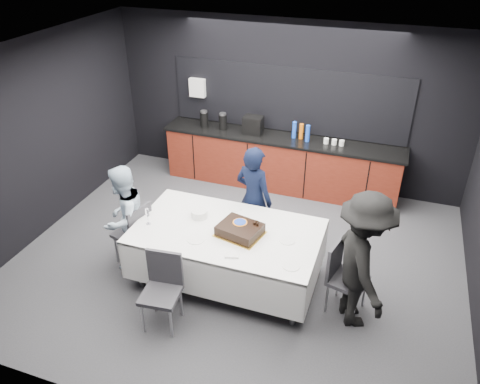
% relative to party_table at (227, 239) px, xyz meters
% --- Properties ---
extents(ground, '(6.00, 6.00, 0.00)m').
position_rel_party_table_xyz_m(ground, '(0.00, 0.40, -0.64)').
color(ground, '#3F3F44').
rests_on(ground, ground).
extents(room_shell, '(6.04, 5.04, 2.82)m').
position_rel_party_table_xyz_m(room_shell, '(0.00, 0.40, 1.22)').
color(room_shell, white).
rests_on(room_shell, ground).
extents(kitchenette, '(4.10, 0.64, 2.05)m').
position_rel_party_table_xyz_m(kitchenette, '(-0.02, 2.62, -0.10)').
color(kitchenette, '#58190E').
rests_on(kitchenette, ground).
extents(party_table, '(2.32, 1.32, 0.78)m').
position_rel_party_table_xyz_m(party_table, '(0.00, 0.00, 0.00)').
color(party_table, '#99999E').
rests_on(party_table, ground).
extents(cake_assembly, '(0.62, 0.54, 0.17)m').
position_rel_party_table_xyz_m(cake_assembly, '(0.18, -0.03, 0.21)').
color(cake_assembly, gold).
rests_on(cake_assembly, party_table).
extents(plate_stack, '(0.21, 0.21, 0.10)m').
position_rel_party_table_xyz_m(plate_stack, '(-0.44, 0.16, 0.19)').
color(plate_stack, white).
rests_on(plate_stack, party_table).
extents(loose_plate_near, '(0.22, 0.22, 0.01)m').
position_rel_party_table_xyz_m(loose_plate_near, '(-0.28, -0.31, 0.14)').
color(loose_plate_near, white).
rests_on(loose_plate_near, party_table).
extents(loose_plate_right_a, '(0.19, 0.19, 0.01)m').
position_rel_party_table_xyz_m(loose_plate_right_a, '(0.76, 0.04, 0.14)').
color(loose_plate_right_a, white).
rests_on(loose_plate_right_a, party_table).
extents(loose_plate_right_b, '(0.20, 0.20, 0.01)m').
position_rel_party_table_xyz_m(loose_plate_right_b, '(0.92, -0.41, 0.14)').
color(loose_plate_right_b, white).
rests_on(loose_plate_right_b, party_table).
extents(loose_plate_far, '(0.18, 0.18, 0.01)m').
position_rel_party_table_xyz_m(loose_plate_far, '(-0.07, 0.51, 0.14)').
color(loose_plate_far, white).
rests_on(loose_plate_far, party_table).
extents(fork_pile, '(0.18, 0.14, 0.02)m').
position_rel_party_table_xyz_m(fork_pile, '(0.24, -0.46, 0.15)').
color(fork_pile, white).
rests_on(fork_pile, party_table).
extents(champagne_flute, '(0.06, 0.06, 0.22)m').
position_rel_party_table_xyz_m(champagne_flute, '(-0.99, -0.20, 0.30)').
color(champagne_flute, white).
rests_on(champagne_flute, party_table).
extents(chair_left, '(0.51, 0.51, 0.92)m').
position_rel_party_table_xyz_m(chair_left, '(-1.27, -0.08, -0.11)').
color(chair_left, '#303035').
rests_on(chair_left, ground).
extents(chair_right, '(0.51, 0.51, 0.92)m').
position_rel_party_table_xyz_m(chair_right, '(1.46, -0.03, -0.11)').
color(chair_right, '#303035').
rests_on(chair_right, ground).
extents(chair_near, '(0.46, 0.46, 0.92)m').
position_rel_party_table_xyz_m(chair_near, '(-0.44, -0.91, -0.11)').
color(chair_near, '#303035').
rests_on(chair_near, ground).
extents(person_center, '(0.66, 0.53, 1.57)m').
position_rel_party_table_xyz_m(person_center, '(0.09, 0.81, 0.14)').
color(person_center, black).
rests_on(person_center, ground).
extents(person_left, '(0.62, 0.76, 1.47)m').
position_rel_party_table_xyz_m(person_left, '(-1.39, -0.13, 0.09)').
color(person_left, '#A9C0D4').
rests_on(person_left, ground).
extents(person_right, '(1.04, 1.27, 1.71)m').
position_rel_party_table_xyz_m(person_right, '(1.66, -0.16, 0.21)').
color(person_right, black).
rests_on(person_right, ground).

